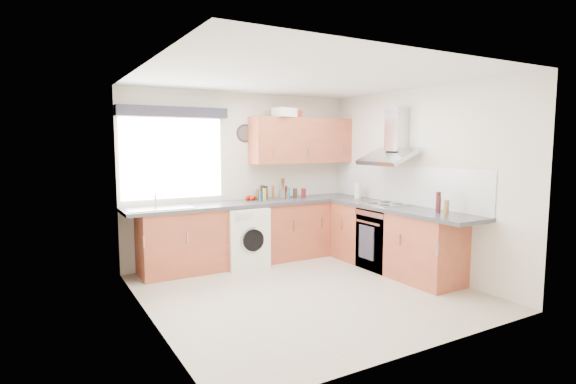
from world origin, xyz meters
TOP-DOWN VIEW (x-y plane):
  - ground_plane at (0.00, 0.00)m, footprint 3.60×3.60m
  - ceiling at (0.00, 0.00)m, footprint 3.60×3.60m
  - wall_back at (0.00, 1.80)m, footprint 3.60×0.02m
  - wall_front at (0.00, -1.80)m, footprint 3.60×0.02m
  - wall_left at (-1.80, 0.00)m, footprint 0.02×3.60m
  - wall_right at (1.80, 0.00)m, footprint 0.02×3.60m
  - window at (-1.05, 1.79)m, footprint 1.40×0.02m
  - window_blind at (-1.05, 1.70)m, footprint 1.50×0.18m
  - splashback at (1.79, 0.30)m, footprint 0.01×3.00m
  - base_cab_back at (-0.10, 1.51)m, footprint 3.00×0.58m
  - base_cab_corner at (1.50, 1.50)m, footprint 0.60×0.60m
  - base_cab_right at (1.51, 0.15)m, footprint 0.58×2.10m
  - worktop_back at (0.00, 1.50)m, footprint 3.60×0.62m
  - worktop_right at (1.50, 0.00)m, footprint 0.62×2.42m
  - sink at (-1.33, 1.50)m, footprint 0.84×0.46m
  - oven at (1.50, 0.30)m, footprint 0.56×0.58m
  - hob_plate at (1.50, 0.30)m, footprint 0.52×0.52m
  - extractor_hood at (1.60, 0.30)m, footprint 0.52×0.78m
  - upper_cabinets at (0.95, 1.62)m, footprint 1.70×0.35m
  - washing_machine at (-0.15, 1.40)m, footprint 0.63×0.62m
  - wall_clock at (0.05, 1.78)m, footprint 0.27×0.04m
  - casserole at (0.58, 1.52)m, footprint 0.37×0.31m
  - storage_box at (0.77, 1.63)m, footprint 0.27×0.23m
  - utensil_pot at (0.65, 1.70)m, footprint 0.09×0.09m
  - kitchen_roll at (1.62, 1.05)m, footprint 0.13×0.13m
  - tomato_cluster at (0.06, 1.65)m, footprint 0.18×0.18m
  - jar_0 at (0.64, 1.54)m, footprint 0.06×0.06m
  - jar_1 at (0.90, 1.50)m, footprint 0.07×0.07m
  - jar_2 at (0.62, 1.47)m, footprint 0.04×0.04m
  - jar_3 at (0.13, 1.46)m, footprint 0.04×0.04m
  - jar_4 at (0.42, 1.60)m, footprint 0.04×0.04m
  - jar_5 at (0.68, 1.66)m, footprint 0.04×0.04m
  - jar_6 at (0.82, 1.61)m, footprint 0.06×0.06m
  - jar_7 at (0.26, 1.65)m, footprint 0.06×0.06m
  - jar_8 at (0.19, 1.66)m, footprint 0.05×0.05m
  - jar_9 at (0.33, 1.67)m, footprint 0.07×0.07m
  - jar_10 at (0.24, 1.53)m, footprint 0.06×0.06m
  - bottle_0 at (1.56, -0.59)m, footprint 0.05×0.05m
  - bottle_1 at (1.51, -0.75)m, footprint 0.06×0.06m
  - bottle_2 at (1.56, -0.58)m, footprint 0.06×0.06m
  - bottle_3 at (1.56, -0.58)m, footprint 0.06×0.06m

SIDE VIEW (x-z plane):
  - ground_plane at x=0.00m, z-range 0.00..0.00m
  - oven at x=1.50m, z-range 0.00..0.85m
  - washing_machine at x=-0.15m, z-range 0.00..0.85m
  - base_cab_back at x=-0.10m, z-range 0.00..0.86m
  - base_cab_corner at x=1.50m, z-range 0.00..0.86m
  - base_cab_right at x=1.51m, z-range 0.00..0.86m
  - worktop_back at x=0.00m, z-range 0.86..0.91m
  - worktop_right at x=1.50m, z-range 0.86..0.91m
  - hob_plate at x=1.50m, z-range 0.91..0.92m
  - tomato_cluster at x=0.06m, z-range 0.91..0.98m
  - sink at x=-1.33m, z-range 0.90..1.00m
  - jar_0 at x=0.64m, z-range 0.91..1.01m
  - utensil_pot at x=0.65m, z-range 0.91..1.04m
  - jar_6 at x=0.82m, z-range 0.91..1.05m
  - jar_1 at x=0.90m, z-range 0.91..1.06m
  - jar_3 at x=0.13m, z-range 0.91..1.06m
  - jar_8 at x=0.19m, z-range 0.91..1.07m
  - bottle_1 at x=1.51m, z-range 0.91..1.08m
  - jar_2 at x=0.62m, z-range 0.91..1.09m
  - jar_10 at x=0.24m, z-range 0.91..1.09m
  - jar_5 at x=0.68m, z-range 0.91..1.09m
  - jar_9 at x=0.33m, z-range 0.91..1.11m
  - bottle_0 at x=1.56m, z-range 0.91..1.12m
  - jar_4 at x=0.42m, z-range 0.91..1.12m
  - jar_7 at x=0.26m, z-range 0.91..1.13m
  - bottle_3 at x=1.56m, z-range 0.91..1.13m
  - kitchen_roll at x=1.62m, z-range 0.91..1.15m
  - bottle_2 at x=1.56m, z-range 0.91..1.17m
  - splashback at x=1.79m, z-range 0.91..1.45m
  - wall_back at x=0.00m, z-range 0.00..2.50m
  - wall_front at x=0.00m, z-range 0.00..2.50m
  - wall_left at x=-1.80m, z-range 0.00..2.50m
  - wall_right at x=1.80m, z-range 0.00..2.50m
  - window at x=-1.05m, z-range 1.00..2.10m
  - extractor_hood at x=1.60m, z-range 1.44..2.10m
  - upper_cabinets at x=0.95m, z-range 1.45..2.15m
  - wall_clock at x=0.05m, z-range 1.77..2.04m
  - window_blind at x=-1.05m, z-range 2.11..2.25m
  - storage_box at x=0.77m, z-range 2.15..2.26m
  - casserole at x=0.58m, z-range 2.15..2.28m
  - ceiling at x=0.00m, z-range 2.49..2.51m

